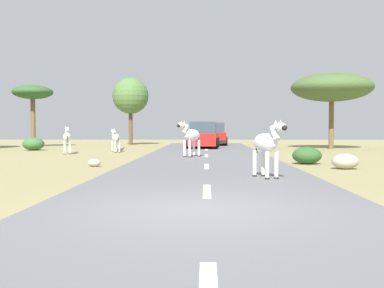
% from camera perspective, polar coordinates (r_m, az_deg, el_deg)
% --- Properties ---
extents(ground_plane, '(90.00, 90.00, 0.00)m').
position_cam_1_polar(ground_plane, '(7.47, 0.47, -8.60)').
color(ground_plane, '#8E8456').
extents(road, '(6.00, 64.00, 0.05)m').
position_cam_1_polar(road, '(7.47, 1.97, -8.41)').
color(road, slate).
rests_on(road, ground_plane).
extents(lane_markings, '(0.16, 56.00, 0.01)m').
position_cam_1_polar(lane_markings, '(6.48, 1.99, -9.78)').
color(lane_markings, silver).
rests_on(lane_markings, road).
extents(zebra_0, '(0.85, 1.55, 1.54)m').
position_cam_1_polar(zebra_0, '(11.94, 9.61, 0.05)').
color(zebra_0, silver).
rests_on(zebra_0, road).
extents(zebra_1, '(0.85, 1.33, 1.35)m').
position_cam_1_polar(zebra_1, '(25.58, -9.80, 0.75)').
color(zebra_1, silver).
rests_on(zebra_1, ground_plane).
extents(zebra_2, '(0.74, 1.51, 1.48)m').
position_cam_1_polar(zebra_2, '(24.52, -15.74, 0.82)').
color(zebra_2, silver).
rests_on(zebra_2, ground_plane).
extents(zebra_4, '(1.17, 1.56, 1.65)m').
position_cam_1_polar(zebra_4, '(20.39, -0.18, 1.09)').
color(zebra_4, silver).
rests_on(zebra_4, road).
extents(car_0, '(2.06, 4.36, 1.74)m').
position_cam_1_polar(car_0, '(35.06, 2.77, 1.20)').
color(car_0, red).
rests_on(car_0, road).
extents(car_1, '(2.22, 4.44, 1.74)m').
position_cam_1_polar(car_1, '(29.72, 1.50, 1.04)').
color(car_1, red).
rests_on(car_1, road).
extents(tree_2, '(2.87, 2.87, 4.48)m').
position_cam_1_polar(tree_2, '(34.23, -19.76, 6.13)').
color(tree_2, brown).
rests_on(tree_2, ground_plane).
extents(tree_3, '(5.31, 5.31, 4.99)m').
position_cam_1_polar(tree_3, '(30.93, 17.48, 6.91)').
color(tree_3, brown).
rests_on(tree_3, ground_plane).
extents(tree_4, '(2.93, 2.93, 5.46)m').
position_cam_1_polar(tree_4, '(36.49, -7.89, 6.11)').
color(tree_4, brown).
rests_on(tree_4, ground_plane).
extents(bush_1, '(1.32, 1.19, 0.79)m').
position_cam_1_polar(bush_1, '(29.07, -19.68, 0.01)').
color(bush_1, '#386633').
rests_on(bush_1, ground_plane).
extents(bush_3, '(1.11, 1.00, 0.67)m').
position_cam_1_polar(bush_3, '(17.53, 14.54, -1.43)').
color(bush_3, '#2D5628').
rests_on(bush_3, ground_plane).
extents(rock_0, '(0.90, 0.69, 0.52)m').
position_cam_1_polar(rock_0, '(15.77, 19.06, -2.13)').
color(rock_0, '#A89E8C').
rests_on(rock_0, ground_plane).
extents(rock_1, '(0.57, 0.46, 0.30)m').
position_cam_1_polar(rock_1, '(27.77, -9.26, -0.50)').
color(rock_1, gray).
rests_on(rock_1, ground_plane).
extents(rock_2, '(0.46, 0.33, 0.28)m').
position_cam_1_polar(rock_2, '(16.26, -12.43, -2.37)').
color(rock_2, '#A89E8C').
rests_on(rock_2, ground_plane).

